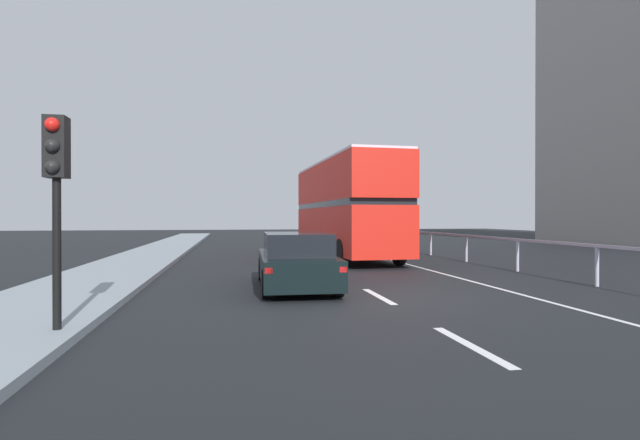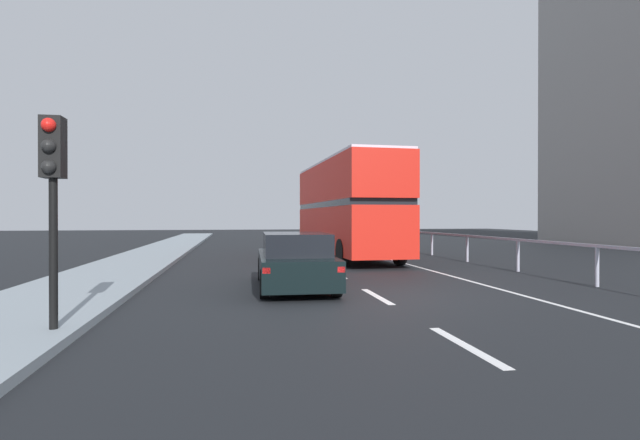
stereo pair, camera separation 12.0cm
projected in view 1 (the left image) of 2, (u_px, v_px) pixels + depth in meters
The scene contains 7 objects.
ground_plane at pixel (376, 297), 11.05m from camera, with size 73.04×120.00×0.10m, color black.
near_sidewalk_kerb at pixel (52, 301), 9.80m from camera, with size 2.89×80.00×0.14m, color gray.
lane_paint_markings at pixel (359, 260), 19.95m from camera, with size 3.45×46.00×0.01m.
bridge_side_railing at pixel (447, 238), 20.98m from camera, with size 0.10×42.00×1.08m.
double_decker_bus_red at pixel (345, 207), 21.19m from camera, with size 2.76×10.44×4.22m.
hatchback_car_near at pixel (296, 261), 12.10m from camera, with size 1.93×4.53×1.39m.
traffic_signal_pole at pixel (56, 170), 6.99m from camera, with size 0.30×0.42×3.12m.
Camera 1 is at (-3.26, -10.62, 1.78)m, focal length 26.98 mm.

